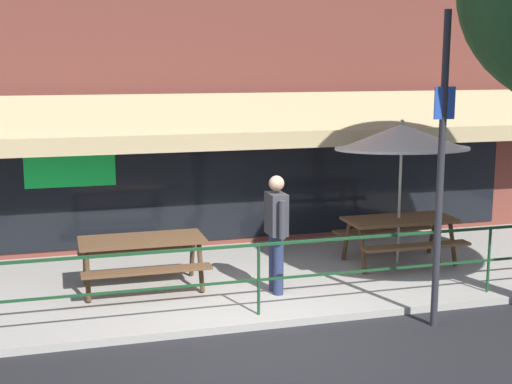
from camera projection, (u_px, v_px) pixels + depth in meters
ground_plane at (265, 330)px, 9.14m from camera, size 120.00×120.00×0.00m
patio_deck at (228, 281)px, 11.02m from camera, size 15.00×4.00×0.10m
restaurant_building at (197, 35)px, 12.44m from camera, size 15.00×1.60×7.76m
patio_railing at (259, 263)px, 9.28m from camera, size 13.84×0.04×0.97m
picnic_table_left at (142, 249)px, 10.36m from camera, size 1.80×1.42×0.76m
picnic_table_centre at (400, 228)px, 11.68m from camera, size 1.80×1.42×0.76m
patio_umbrella_centre at (402, 138)px, 11.45m from camera, size 2.14×2.14×2.38m
pedestrian_walking at (276, 228)px, 10.14m from camera, size 0.25×0.62×1.71m
street_sign_pole at (441, 169)px, 8.92m from camera, size 0.28×0.09×4.01m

